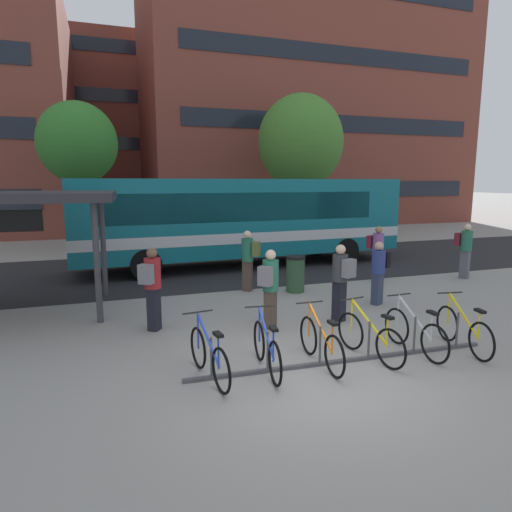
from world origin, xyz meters
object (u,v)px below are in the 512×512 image
commuter_grey_pack_1 (270,284)px  commuter_maroon_pack_2 (377,250)px  parked_bicycle_blue_1 (267,349)px  parked_bicycle_yellow_5 (463,330)px  commuter_maroon_pack_4 (465,247)px  commuter_grey_pack_5 (152,283)px  parked_bicycle_blue_0 (209,357)px  commuter_black_pack_0 (379,268)px  commuter_grey_pack_3 (341,277)px  commuter_olive_pack_6 (249,256)px  city_bus (245,218)px  trash_bin (295,274)px  street_tree_1 (78,143)px  parked_bicycle_silver_4 (415,333)px  parked_bicycle_yellow_3 (370,338)px  street_tree_0 (300,142)px  parked_bicycle_orange_2 (321,344)px

commuter_grey_pack_1 → commuter_maroon_pack_2: size_ratio=0.98×
commuter_grey_pack_1 → parked_bicycle_blue_1: bearing=-156.8°
parked_bicycle_yellow_5 → commuter_maroon_pack_4: commuter_maroon_pack_4 is taller
commuter_grey_pack_5 → parked_bicycle_blue_0: bearing=-131.5°
commuter_black_pack_0 → commuter_grey_pack_5: 5.66m
commuter_grey_pack_3 → commuter_olive_pack_6: bearing=0.7°
city_bus → trash_bin: bearing=-90.4°
commuter_maroon_pack_2 → street_tree_1: (-9.01, 10.45, 3.83)m
street_tree_1 → commuter_maroon_pack_2: bearing=-49.2°
commuter_maroon_pack_4 → parked_bicycle_silver_4: bearing=-72.6°
commuter_grey_pack_5 → street_tree_1: 13.66m
parked_bicycle_blue_0 → commuter_maroon_pack_2: 8.43m
parked_bicycle_blue_1 → street_tree_1: size_ratio=0.26×
commuter_grey_pack_3 → commuter_maroon_pack_4: size_ratio=0.98×
parked_bicycle_blue_1 → commuter_maroon_pack_4: (8.54, 4.64, 0.64)m
commuter_olive_pack_6 → trash_bin: (1.23, -0.52, -0.48)m
parked_bicycle_yellow_3 → commuter_grey_pack_5: bearing=42.3°
parked_bicycle_blue_1 → commuter_grey_pack_3: 3.26m
parked_bicycle_yellow_5 → street_tree_0: street_tree_0 is taller
street_tree_1 → commuter_black_pack_0: bearing=-59.6°
parked_bicycle_orange_2 → city_bus: bearing=-7.8°
city_bus → commuter_grey_pack_1: (-1.68, -7.06, -0.79)m
parked_bicycle_silver_4 → commuter_olive_pack_6: size_ratio=0.99×
commuter_grey_pack_3 → commuter_grey_pack_5: bearing=62.8°
parked_bicycle_yellow_5 → commuter_olive_pack_6: commuter_olive_pack_6 is taller
parked_bicycle_blue_1 → parked_bicycle_yellow_5: same height
parked_bicycle_orange_2 → commuter_maroon_pack_4: bearing=-56.6°
commuter_maroon_pack_4 → commuter_grey_pack_5: commuter_maroon_pack_4 is taller
commuter_grey_pack_3 → commuter_grey_pack_5: 4.11m
commuter_grey_pack_1 → commuter_maroon_pack_4: commuter_maroon_pack_4 is taller
parked_bicycle_silver_4 → commuter_grey_pack_5: commuter_grey_pack_5 is taller
parked_bicycle_blue_0 → commuter_grey_pack_1: 2.72m
parked_bicycle_orange_2 → parked_bicycle_silver_4: (1.88, -0.07, 0.00)m
parked_bicycle_silver_4 → parked_bicycle_blue_0: bearing=86.5°
commuter_black_pack_0 → commuter_grey_pack_3: size_ratio=0.93×
commuter_maroon_pack_4 → parked_bicycle_orange_2: bearing=-80.7°
commuter_maroon_pack_4 → parked_bicycle_blue_0: bearing=-86.6°
parked_bicycle_blue_0 → commuter_maroon_pack_2: bearing=-59.5°
parked_bicycle_yellow_3 → parked_bicycle_silver_4: same height
commuter_grey_pack_1 → trash_bin: size_ratio=1.66×
parked_bicycle_yellow_3 → commuter_black_pack_0: size_ratio=1.05×
parked_bicycle_blue_1 → parked_bicycle_blue_0: bearing=94.5°
street_tree_0 → trash_bin: bearing=-114.9°
street_tree_1 → commuter_grey_pack_1: bearing=-73.0°
city_bus → commuter_maroon_pack_2: (3.15, -3.83, -0.77)m
parked_bicycle_yellow_3 → trash_bin: 4.92m
commuter_maroon_pack_4 → street_tree_0: size_ratio=0.23×
parked_bicycle_blue_0 → street_tree_1: street_tree_1 is taller
commuter_maroon_pack_2 → parked_bicycle_blue_1: bearing=-69.1°
parked_bicycle_orange_2 → parked_bicycle_yellow_5: bearing=-93.5°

